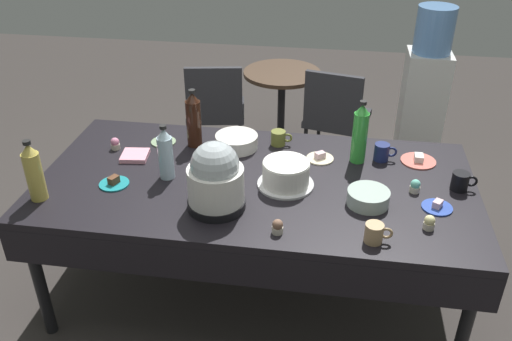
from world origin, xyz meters
The scene contains 28 objects.
ground centered at (0.00, 0.00, 0.00)m, with size 9.00×9.00×0.00m, color #383330.
potluck_table centered at (0.00, 0.00, 0.69)m, with size 2.20×1.10×0.75m.
frosted_layer_cake centered at (0.15, -0.04, 0.81)m, with size 0.28×0.28×0.13m.
slow_cooker centered at (-0.14, -0.28, 0.91)m, with size 0.27×0.27×0.34m.
glass_salad_bowl centered at (0.56, -0.14, 0.79)m, with size 0.20×0.20×0.07m, color #B2C6BC.
ceramic_snack_bowl centered at (-0.16, 0.32, 0.79)m, with size 0.24×0.24×0.08m, color silver.
dessert_plate_coral centered at (0.83, 0.31, 0.76)m, with size 0.19×0.19×0.04m.
dessert_plate_cobalt centered at (0.88, -0.13, 0.76)m, with size 0.14×0.14×0.04m.
dessert_plate_teal centered at (-0.69, -0.16, 0.76)m, with size 0.15×0.15×0.05m.
dessert_plate_sage centered at (-0.58, 0.31, 0.76)m, with size 0.14×0.14×0.04m.
dessert_plate_cream centered at (0.31, 0.26, 0.76)m, with size 0.15×0.15×0.04m.
cupcake_lemon centered at (0.82, -0.30, 0.78)m, with size 0.05×0.05×0.07m.
cupcake_vanilla centered at (0.16, -0.43, 0.78)m, with size 0.05×0.05×0.07m.
cupcake_berry centered at (-0.83, 0.20, 0.78)m, with size 0.05×0.05×0.07m.
cupcake_mint centered at (0.78, 0.00, 0.78)m, with size 0.05×0.05×0.07m.
soda_bottle_cola centered at (-0.40, 0.31, 0.91)m, with size 0.08×0.08×0.33m.
soda_bottle_lime_soda centered at (0.51, 0.27, 0.91)m, with size 0.08×0.08×0.35m.
soda_bottle_ginger_ale centered at (-1.00, -0.33, 0.89)m, with size 0.08×0.08×0.31m.
soda_bottle_water centered at (-0.45, -0.05, 0.89)m, with size 0.08×0.08×0.29m.
coffee_mug_olive centered at (0.07, 0.39, 0.79)m, with size 0.12×0.08×0.08m.
coffee_mug_black centered at (1.00, 0.06, 0.80)m, with size 0.12×0.08×0.09m.
coffee_mug_tan centered at (0.57, -0.43, 0.79)m, with size 0.12×0.08×0.09m.
coffee_mug_navy centered at (0.64, 0.30, 0.80)m, with size 0.12×0.08×0.09m.
paper_napkin_stack centered at (-0.68, 0.12, 0.76)m, with size 0.14×0.14×0.02m, color pink.
maroon_chair_left centered at (-0.54, 1.43, 0.49)m, with size 0.51×0.51×0.85m.
maroon_chair_right centered at (0.38, 1.43, 0.49)m, with size 0.53×0.53×0.85m.
round_cafe_table centered at (-0.05, 1.65, 0.50)m, with size 0.60×0.60×0.72m.
water_cooler centered at (1.05, 1.73, 0.59)m, with size 0.32×0.32×1.24m.
Camera 1 is at (0.36, -2.31, 2.19)m, focal length 37.91 mm.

